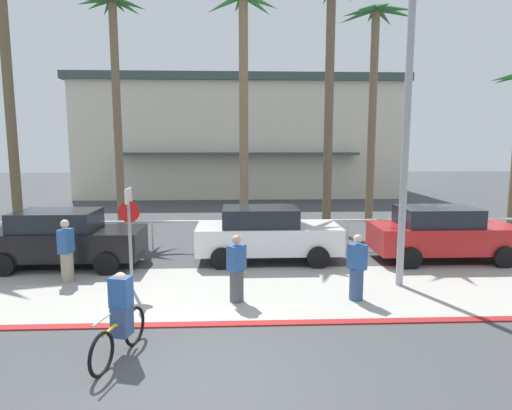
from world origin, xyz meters
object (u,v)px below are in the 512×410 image
car_red_3 (442,233)px  pedestrian_1 (357,270)px  car_black_1 (64,238)px  car_white_2 (266,234)px  palm_tree_3 (114,57)px  pedestrian_0 (237,272)px  palm_tree_4 (243,63)px  streetlight_curb (411,117)px  cyclist_yellow_0 (120,317)px  palm_tree_6 (374,63)px  palm_tree_5 (330,49)px  stop_sign_bike_lane (129,224)px  palm_tree_2 (5,36)px  pedestrian_2 (67,254)px

car_red_3 → pedestrian_1: bearing=-137.1°
car_black_1 → car_white_2: 6.01m
car_black_1 → car_white_2: bearing=3.9°
palm_tree_3 → car_red_3: (11.71, -7.02, -6.52)m
pedestrian_0 → car_white_2: bearing=75.5°
palm_tree_4 → streetlight_curb: bearing=-62.0°
cyclist_yellow_0 → pedestrian_1: (4.77, 2.48, 0.02)m
palm_tree_6 → streetlight_curb: bearing=-101.9°
streetlight_curb → car_black_1: 10.15m
palm_tree_5 → car_black_1: bearing=-150.0°
pedestrian_0 → pedestrian_1: bearing=-0.0°
car_black_1 → car_white_2: (5.99, 0.41, 0.00)m
palm_tree_5 → car_red_3: 8.55m
palm_tree_3 → palm_tree_6: palm_tree_3 is taller
stop_sign_bike_lane → cyclist_yellow_0: stop_sign_bike_lane is taller
stop_sign_bike_lane → palm_tree_2: bearing=132.5°
palm_tree_6 → car_black_1: 14.67m
palm_tree_4 → palm_tree_6: 6.22m
streetlight_curb → pedestrian_0: bearing=-169.6°
streetlight_curb → pedestrian_1: size_ratio=4.77×
streetlight_curb → palm_tree_6: 10.00m
stop_sign_bike_lane → pedestrian_2: 2.15m
palm_tree_5 → car_black_1: size_ratio=2.30×
palm_tree_5 → palm_tree_2: bearing=-175.3°
streetlight_curb → car_white_2: bearing=139.7°
pedestrian_1 → palm_tree_3: bearing=128.0°
stop_sign_bike_lane → streetlight_curb: streetlight_curb is taller
pedestrian_0 → palm_tree_5: bearing=65.5°
streetlight_curb → cyclist_yellow_0: streetlight_curb is taller
palm_tree_4 → palm_tree_6: bearing=19.2°
palm_tree_6 → car_red_3: bearing=-88.0°
stop_sign_bike_lane → car_white_2: stop_sign_bike_lane is taller
palm_tree_2 → car_black_1: palm_tree_2 is taller
pedestrian_0 → palm_tree_2: bearing=139.2°
stop_sign_bike_lane → car_white_2: (3.54, 2.59, -0.81)m
car_black_1 → car_red_3: (11.47, 0.22, 0.00)m
car_black_1 → pedestrian_0: (5.07, -3.13, -0.15)m
car_white_2 → pedestrian_0: size_ratio=2.78×
stop_sign_bike_lane → palm_tree_6: (8.79, 9.17, 5.50)m
pedestrian_1 → pedestrian_2: size_ratio=0.93×
pedestrian_0 → pedestrian_1: pedestrian_0 is taller
palm_tree_3 → car_black_1: 9.74m
palm_tree_3 → pedestrian_0: (5.32, -10.37, -6.66)m
pedestrian_2 → pedestrian_0: bearing=-20.2°
streetlight_curb → car_black_1: size_ratio=1.70×
stop_sign_bike_lane → cyclist_yellow_0: size_ratio=1.44×
streetlight_curb → palm_tree_3: (-9.50, 9.61, 3.11)m
car_black_1 → pedestrian_1: 8.46m
palm_tree_2 → palm_tree_4: 8.75m
cyclist_yellow_0 → car_red_3: bearing=34.8°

